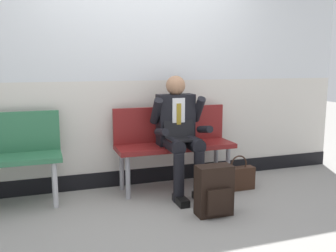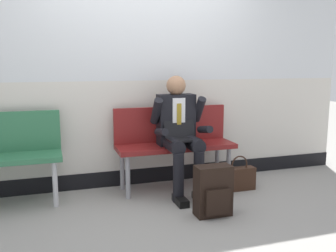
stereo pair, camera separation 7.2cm
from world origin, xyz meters
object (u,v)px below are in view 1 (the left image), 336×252
object	(u,v)px
bench_with_person	(173,139)
person_seated	(180,131)
backpack	(214,191)
handbag	(238,178)

from	to	relation	value
bench_with_person	person_seated	distance (m)	0.24
bench_with_person	backpack	bearing A→B (deg)	-84.71
person_seated	backpack	xyz separation A→B (m)	(0.08, -0.69, -0.45)
person_seated	backpack	size ratio (longest dim) A/B	2.68
bench_with_person	backpack	distance (m)	0.94
handbag	backpack	bearing A→B (deg)	-135.90
bench_with_person	handbag	bearing A→B (deg)	-27.41
bench_with_person	person_seated	size ratio (longest dim) A/B	1.04
backpack	person_seated	bearing A→B (deg)	96.81
backpack	bench_with_person	bearing A→B (deg)	95.29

